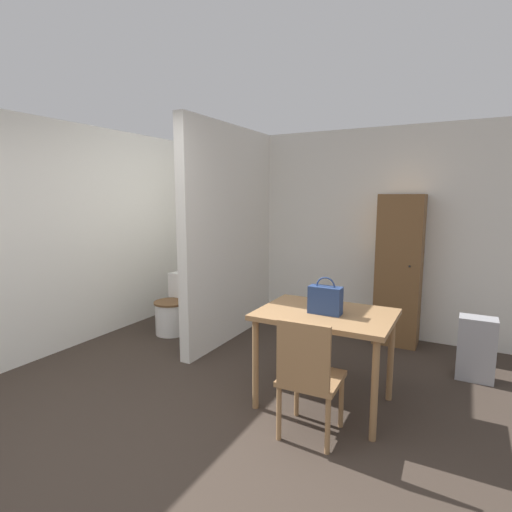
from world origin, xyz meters
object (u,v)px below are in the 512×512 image
wooden_chair (308,375)px  handbag (325,300)px  dining_table (325,323)px  space_heater (476,349)px  toilet (174,309)px  wooden_cabinet (399,270)px

wooden_chair → handbag: 0.63m
wooden_chair → handbag: size_ratio=2.99×
dining_table → space_heater: bearing=44.6°
toilet → handbag: size_ratio=2.43×
dining_table → wooden_chair: bearing=-84.2°
wooden_cabinet → toilet: bearing=-160.0°
wooden_chair → toilet: (-2.28, 1.33, -0.18)m
toilet → dining_table: bearing=-20.2°
toilet → handbag: 2.47m
handbag → wooden_cabinet: 1.81m
wooden_chair → wooden_cabinet: size_ratio=0.51×
wooden_cabinet → space_heater: wooden_cabinet is taller
toilet → wooden_cabinet: (2.52, 0.92, 0.57)m
wooden_chair → toilet: size_ratio=1.23×
wooden_chair → space_heater: size_ratio=1.48×
wooden_chair → toilet: 2.65m
handbag → space_heater: handbag is taller
dining_table → toilet: (-2.23, 0.82, -0.39)m
dining_table → wooden_cabinet: (0.30, 1.74, 0.17)m
wooden_chair → handbag: (-0.04, 0.47, 0.42)m
toilet → wooden_chair: bearing=-30.3°
wooden_chair → space_heater: bearing=55.2°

